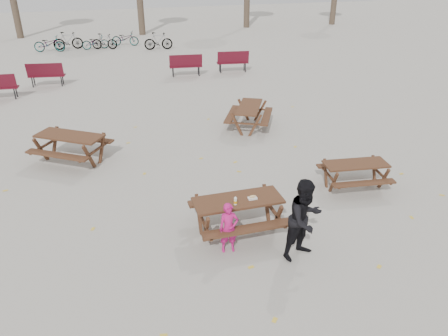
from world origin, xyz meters
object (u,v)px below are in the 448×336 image
object	(u,v)px
food_tray	(252,198)
soda_bottle	(235,201)
picnic_table_east	(354,175)
picnic_table_north	(71,148)
picnic_table_far	(249,117)
adult	(305,219)
child	(229,228)
main_picnic_table	(238,207)

from	to	relation	value
food_tray	soda_bottle	xyz separation A→B (m)	(-0.39, -0.11, 0.05)
food_tray	picnic_table_east	world-z (taller)	food_tray
picnic_table_north	picnic_table_far	size ratio (longest dim) A/B	1.06
adult	picnic_table_north	distance (m)	7.07
picnic_table_east	picnic_table_north	world-z (taller)	picnic_table_north
child	adult	world-z (taller)	adult
main_picnic_table	adult	size ratio (longest dim) A/B	1.11
adult	picnic_table_far	xyz separation A→B (m)	(1.26, 6.67, -0.44)
main_picnic_table	adult	xyz separation A→B (m)	(0.94, -1.10, 0.22)
main_picnic_table	child	xyz separation A→B (m)	(-0.37, -0.57, -0.07)
main_picnic_table	child	distance (m)	0.68
soda_bottle	main_picnic_table	bearing A→B (deg)	57.82
picnic_table_east	soda_bottle	bearing A→B (deg)	-153.88
adult	picnic_table_far	bearing A→B (deg)	59.66
picnic_table_east	main_picnic_table	bearing A→B (deg)	-156.06
child	picnic_table_north	xyz separation A→B (m)	(-2.97, 5.08, -0.13)
picnic_table_north	picnic_table_far	bearing A→B (deg)	45.08
soda_bottle	adult	xyz separation A→B (m)	(1.06, -0.92, -0.04)
child	picnic_table_north	distance (m)	5.89
food_tray	child	xyz separation A→B (m)	(-0.65, -0.50, -0.27)
soda_bottle	food_tray	bearing A→B (deg)	15.08
picnic_table_east	picnic_table_far	xyz separation A→B (m)	(-1.13, 4.57, 0.04)
soda_bottle	picnic_table_east	xyz separation A→B (m)	(3.44, 1.17, -0.52)
child	picnic_table_east	distance (m)	4.02
soda_bottle	picnic_table_far	world-z (taller)	soda_bottle
picnic_table_east	food_tray	bearing A→B (deg)	-153.41
child	adult	bearing A→B (deg)	-16.38
adult	picnic_table_north	bearing A→B (deg)	107.73
adult	picnic_table_north	xyz separation A→B (m)	(-4.29, 5.61, -0.41)
picnic_table_far	food_tray	bearing A→B (deg)	-171.68
child	picnic_table_far	world-z (taller)	child
soda_bottle	child	size ratio (longest dim) A/B	0.16
adult	soda_bottle	bearing A→B (deg)	119.29
child	adult	distance (m)	1.44
food_tray	picnic_table_far	size ratio (longest dim) A/B	0.10
food_tray	soda_bottle	distance (m)	0.41
main_picnic_table	picnic_table_east	world-z (taller)	main_picnic_table
soda_bottle	picnic_table_east	distance (m)	3.67
food_tray	picnic_table_north	distance (m)	5.86
main_picnic_table	food_tray	bearing A→B (deg)	-14.19
soda_bottle	picnic_table_north	xyz separation A→B (m)	(-3.23, 4.69, -0.45)
picnic_table_north	child	bearing A→B (deg)	-25.38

